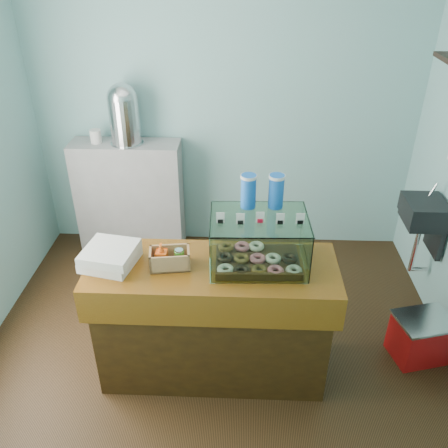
{
  "coord_description": "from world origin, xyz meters",
  "views": [
    {
      "loc": [
        0.18,
        -2.68,
        2.67
      ],
      "look_at": [
        0.07,
        -0.15,
        1.15
      ],
      "focal_mm": 38.0,
      "sensor_mm": 36.0,
      "label": 1
    }
  ],
  "objects_px": {
    "display_case": "(258,237)",
    "coffee_urn": "(124,113)",
    "red_cooler": "(421,337)",
    "counter": "(213,319)"
  },
  "relations": [
    {
      "from": "counter",
      "to": "coffee_urn",
      "type": "relative_size",
      "value": 2.94
    },
    {
      "from": "display_case",
      "to": "coffee_urn",
      "type": "bearing_deg",
      "value": 125.65
    },
    {
      "from": "counter",
      "to": "coffee_urn",
      "type": "xyz_separation_m",
      "value": [
        -0.87,
        1.56,
        0.93
      ]
    },
    {
      "from": "display_case",
      "to": "coffee_urn",
      "type": "height_order",
      "value": "coffee_urn"
    },
    {
      "from": "coffee_urn",
      "to": "counter",
      "type": "bearing_deg",
      "value": -60.99
    },
    {
      "from": "display_case",
      "to": "counter",
      "type": "bearing_deg",
      "value": -166.7
    },
    {
      "from": "display_case",
      "to": "red_cooler",
      "type": "height_order",
      "value": "display_case"
    },
    {
      "from": "counter",
      "to": "red_cooler",
      "type": "relative_size",
      "value": 3.43
    },
    {
      "from": "counter",
      "to": "display_case",
      "type": "bearing_deg",
      "value": 15.46
    },
    {
      "from": "red_cooler",
      "to": "coffee_urn",
      "type": "bearing_deg",
      "value": 134.86
    }
  ]
}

